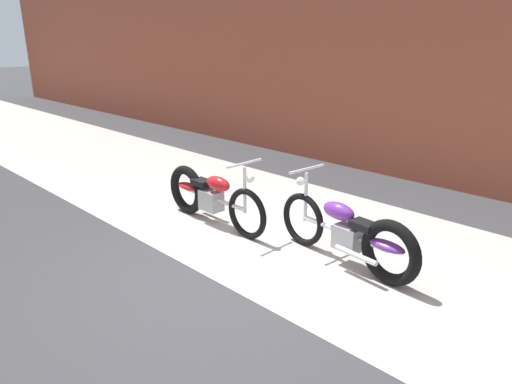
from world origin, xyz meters
name	(u,v)px	position (x,y,z in m)	size (l,w,h in m)	color
ground_plane	(218,282)	(0.00, 0.00, 0.00)	(80.00, 80.00, 0.00)	#38383A
sidewalk_slab	(317,236)	(0.00, 1.75, 0.00)	(36.00, 3.50, 0.01)	#B2ADA3
brick_building_wall	(450,48)	(0.00, 5.20, 2.34)	(36.00, 0.50, 4.67)	brown
motorcycle_red	(208,195)	(-1.43, 1.06, 0.40)	(2.01, 0.58, 1.03)	black
motorcycle_purple	(354,235)	(0.82, 1.32, 0.40)	(2.01, 0.59, 1.03)	black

